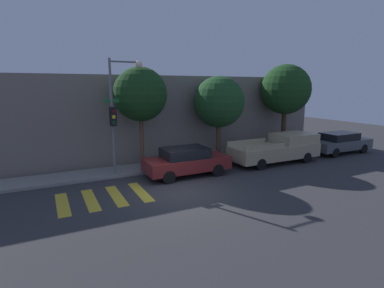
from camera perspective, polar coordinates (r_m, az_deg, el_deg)
name	(u,v)px	position (r m, az deg, el deg)	size (l,w,h in m)	color
ground_plane	(180,192)	(13.01, -2.30, -9.14)	(60.00, 60.00, 0.00)	#333335
sidewalk	(149,167)	(16.68, -8.21, -4.45)	(26.00, 1.89, 0.14)	gray
building_row	(127,116)	(20.35, -12.33, 5.28)	(26.00, 6.00, 5.09)	slate
crosswalk	(104,198)	(12.90, -16.47, -9.78)	(3.55, 2.60, 0.00)	gold
traffic_light_pole	(119,104)	(14.92, -13.80, 7.38)	(1.93, 0.56, 5.76)	slate
sedan_near_corner	(186,161)	(15.14, -1.09, -3.25)	(4.28, 1.84, 1.44)	maroon
pickup_truck	(278,148)	(18.51, 16.15, -0.79)	(5.51, 1.99, 1.65)	tan
sedan_middle	(340,142)	(22.51, 26.30, 0.28)	(4.53, 1.74, 1.41)	#4C5156
tree_near_corner	(140,95)	(16.05, -9.81, 9.25)	(2.83, 2.83, 5.47)	brown
tree_midblock	(219,102)	(18.08, 5.17, 7.95)	(3.05, 3.05, 5.08)	brown
tree_far_end	(286,90)	(21.27, 17.39, 9.83)	(3.31, 3.31, 5.91)	#42301E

